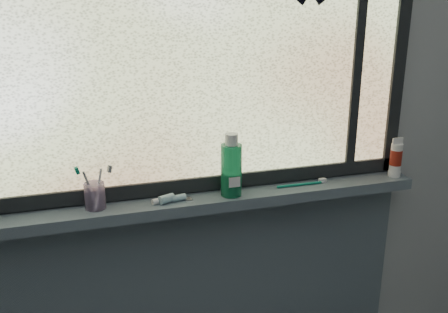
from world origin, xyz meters
name	(u,v)px	position (x,y,z in m)	size (l,w,h in m)	color
wall_back	(196,127)	(0.00, 1.30, 1.25)	(3.00, 0.01, 2.50)	#9EA3A8
windowsill	(202,202)	(0.00, 1.23, 1.00)	(1.62, 0.14, 0.04)	#4C5965
window_pane	(196,46)	(0.00, 1.28, 1.53)	(1.50, 0.01, 1.00)	silver
frame_bottom	(198,183)	(0.00, 1.28, 1.05)	(1.60, 0.03, 0.05)	black
frame_right	(400,40)	(0.78, 1.28, 1.53)	(0.05, 0.03, 1.10)	black
frame_mullion	(358,41)	(0.60, 1.28, 1.53)	(0.04, 0.03, 1.00)	black
toothpaste_tube	(172,198)	(-0.11, 1.21, 1.03)	(0.16, 0.03, 0.03)	white
toothbrush_cup	(95,196)	(-0.36, 1.23, 1.06)	(0.07, 0.07, 0.09)	#CEABE2
toothbrush_lying	(299,184)	(0.37, 1.22, 1.03)	(0.22, 0.02, 0.01)	#0D7B61
mouthwash_bottle	(231,165)	(0.10, 1.21, 1.13)	(0.07, 0.07, 0.18)	#1A8B57
cream_tube	(396,156)	(0.77, 1.21, 1.10)	(0.04, 0.04, 0.11)	silver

